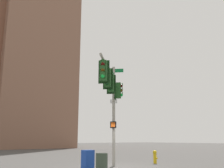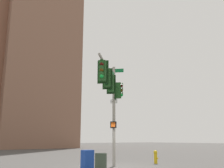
# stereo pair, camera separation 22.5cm
# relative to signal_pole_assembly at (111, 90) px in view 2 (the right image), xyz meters

# --- Properties ---
(ground_plane) EXTENTS (200.00, 200.00, 0.00)m
(ground_plane) POSITION_rel_signal_pole_assembly_xyz_m (-1.06, 1.24, -4.42)
(ground_plane) COLOR #423F3D
(signal_pole_assembly) EXTENTS (4.27, 4.14, 6.27)m
(signal_pole_assembly) POSITION_rel_signal_pole_assembly_xyz_m (0.00, 0.00, 0.00)
(signal_pole_assembly) COLOR #9E998C
(signal_pole_assembly) RESTS_ON ground_plane
(fire_hydrant) EXTENTS (0.34, 0.26, 0.87)m
(fire_hydrant) POSITION_rel_signal_pole_assembly_xyz_m (-0.95, 4.40, -3.95)
(fire_hydrant) COLOR gold
(fire_hydrant) RESTS_ON ground_plane
(litter_bin) EXTENTS (0.56, 0.56, 0.95)m
(litter_bin) POSITION_rel_signal_pole_assembly_xyz_m (1.39, -1.60, -3.95)
(litter_bin) COLOR #384738
(litter_bin) RESTS_ON ground_plane
(newspaper_box) EXTENTS (0.47, 0.59, 1.05)m
(newspaper_box) POSITION_rel_signal_pole_assembly_xyz_m (-0.10, -1.45, -3.90)
(newspaper_box) COLOR #193FA5
(newspaper_box) RESTS_ON ground_plane
(building_brick_nearside) EXTENTS (25.00, 14.54, 36.34)m
(building_brick_nearside) POSITION_rel_signal_pole_assembly_xyz_m (-44.42, 8.39, 13.75)
(building_brick_nearside) COLOR #845B47
(building_brick_nearside) RESTS_ON ground_plane
(building_brick_midblock) EXTENTS (21.82, 17.49, 29.22)m
(building_brick_midblock) POSITION_rel_signal_pole_assembly_xyz_m (-45.04, 7.04, 10.19)
(building_brick_midblock) COLOR brown
(building_brick_midblock) RESTS_ON ground_plane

